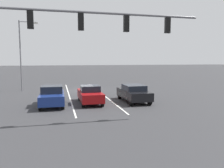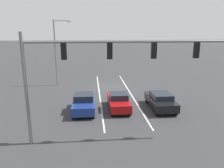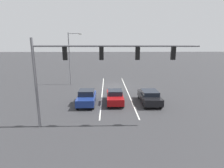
% 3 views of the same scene
% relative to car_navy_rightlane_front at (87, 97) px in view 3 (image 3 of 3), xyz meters
% --- Properties ---
extents(ground_plane, '(240.00, 240.00, 0.00)m').
position_rel_car_navy_rightlane_front_xyz_m(ground_plane, '(-3.32, -8.68, -0.81)').
color(ground_plane, '#333335').
extents(lane_stripe_left_divider, '(0.12, 18.90, 0.01)m').
position_rel_car_navy_rightlane_front_xyz_m(lane_stripe_left_divider, '(-5.07, -5.23, -0.80)').
color(lane_stripe_left_divider, silver).
rests_on(lane_stripe_left_divider, ground_plane).
extents(lane_stripe_center_divider, '(0.12, 18.90, 0.01)m').
position_rel_car_navy_rightlane_front_xyz_m(lane_stripe_center_divider, '(-1.57, -5.23, -0.80)').
color(lane_stripe_center_divider, silver).
rests_on(lane_stripe_center_divider, ground_plane).
extents(car_navy_rightlane_front, '(1.86, 4.02, 1.62)m').
position_rel_car_navy_rightlane_front_xyz_m(car_navy_rightlane_front, '(0.00, 0.00, 0.00)').
color(car_navy_rightlane_front, navy).
rests_on(car_navy_rightlane_front, ground_plane).
extents(car_black_leftlane_front, '(1.90, 4.46, 1.50)m').
position_rel_car_navy_rightlane_front_xyz_m(car_black_leftlane_front, '(-6.95, -0.18, -0.02)').
color(car_black_leftlane_front, black).
rests_on(car_black_leftlane_front, ground_plane).
extents(car_maroon_midlane_front, '(1.76, 4.25, 1.53)m').
position_rel_car_navy_rightlane_front_xyz_m(car_maroon_midlane_front, '(-3.10, -0.35, -0.04)').
color(car_maroon_midlane_front, maroon).
rests_on(car_maroon_midlane_front, ground_plane).
extents(traffic_signal_gantry, '(12.42, 0.37, 6.94)m').
position_rel_car_navy_rightlane_front_xyz_m(traffic_signal_gantry, '(-1.13, 5.21, 4.41)').
color(traffic_signal_gantry, slate).
rests_on(traffic_signal_gantry, ground_plane).
extents(street_lamp_right_shoulder, '(2.15, 0.24, 8.21)m').
position_rel_car_navy_rightlane_front_xyz_m(street_lamp_right_shoulder, '(3.48, -9.76, 3.95)').
color(street_lamp_right_shoulder, slate).
rests_on(street_lamp_right_shoulder, ground_plane).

